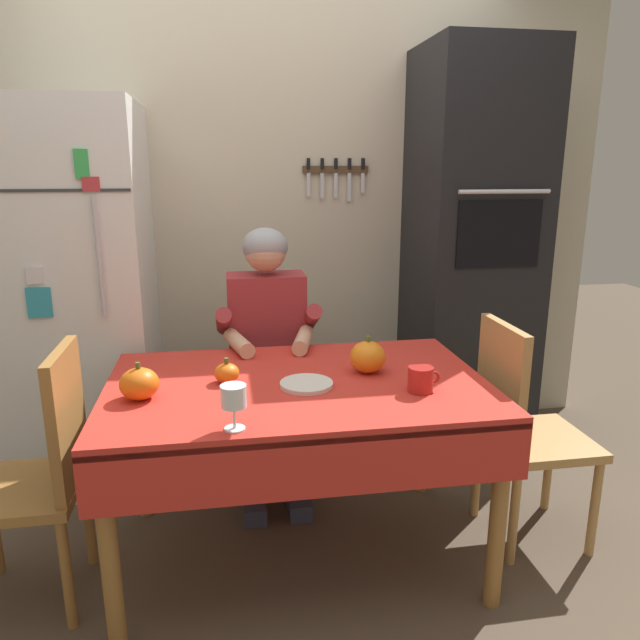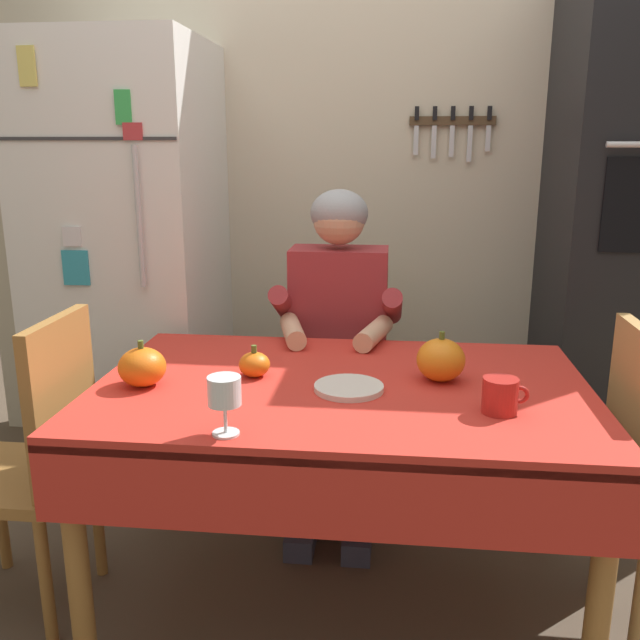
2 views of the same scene
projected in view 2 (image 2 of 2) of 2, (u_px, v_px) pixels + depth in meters
The scene contains 14 objects.
ground_plane at pixel (337, 628), 2.02m from camera, with size 10.00×10.00×0.00m, color brown.
back_wall_assembly at pixel (376, 168), 2.98m from camera, with size 3.70×0.13×2.60m.
refrigerator at pixel (131, 268), 2.82m from camera, with size 0.68×0.71×1.80m.
wall_oven at pixel (632, 238), 2.60m from camera, with size 0.60×0.64×2.10m.
dining_table at pixel (341, 413), 1.93m from camera, with size 1.40×0.90×0.74m.
chair_behind_person at pixel (341, 371), 2.73m from camera, with size 0.40×0.40×0.93m.
seated_person at pixel (337, 330), 2.49m from camera, with size 0.47×0.55×1.25m.
chair_left_side at pixel (35, 455), 2.00m from camera, with size 0.40×0.40×0.93m.
coffee_mug at pixel (501, 396), 1.70m from camera, with size 0.12×0.09×0.09m.
wine_glass at pixel (224, 393), 1.56m from camera, with size 0.08×0.08×0.14m.
pumpkin_large at pixel (441, 360), 1.93m from camera, with size 0.14×0.14×0.15m.
pumpkin_medium at pixel (254, 364), 1.97m from camera, with size 0.09×0.09×0.09m.
pumpkin_small at pixel (142, 367), 1.89m from camera, with size 0.13×0.13×0.13m.
serving_tray at pixel (349, 388), 1.87m from camera, with size 0.19×0.19×0.02m, color silver.
Camera 2 is at (0.14, -1.72, 1.40)m, focal length 37.92 mm.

